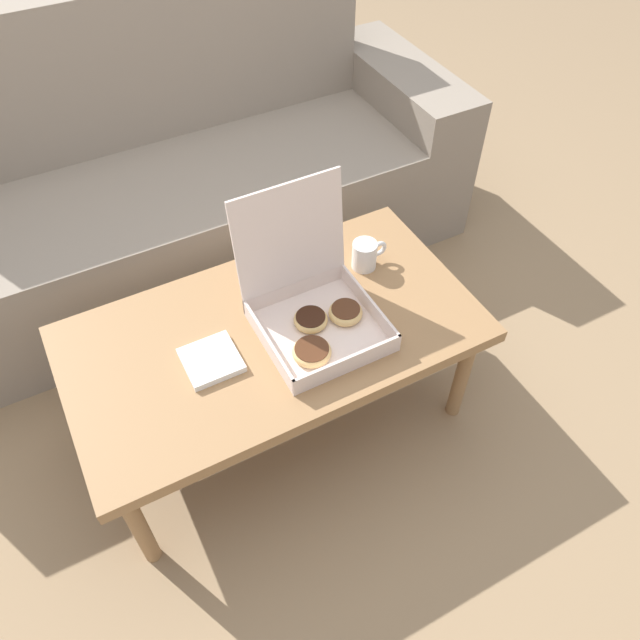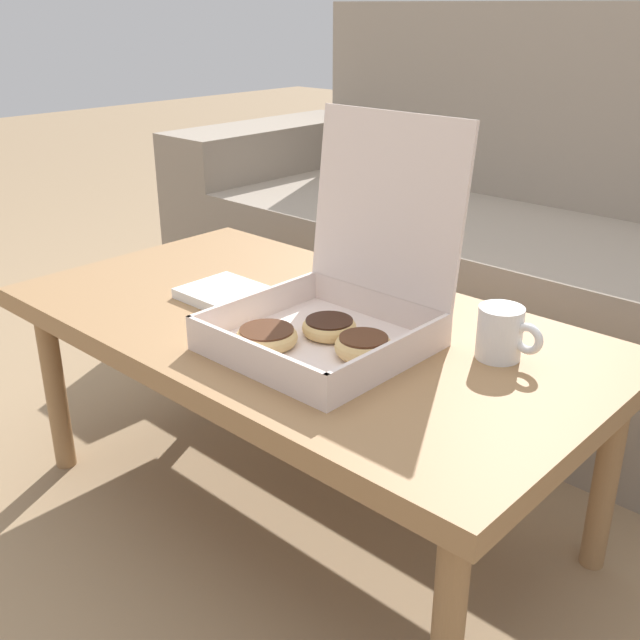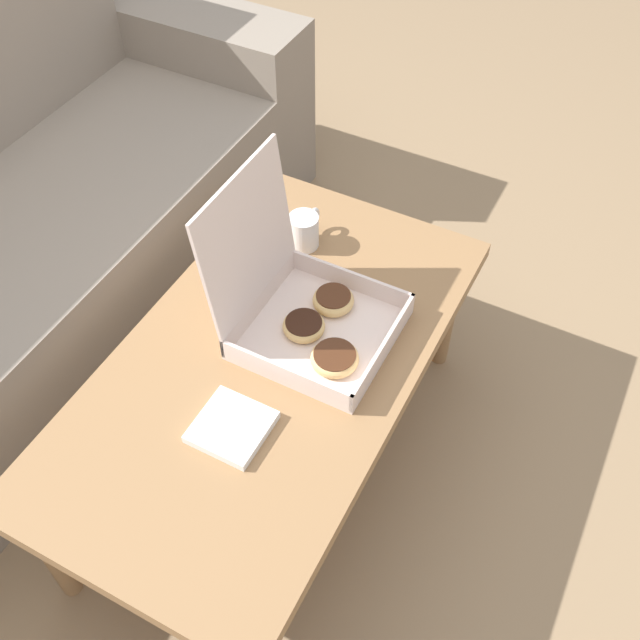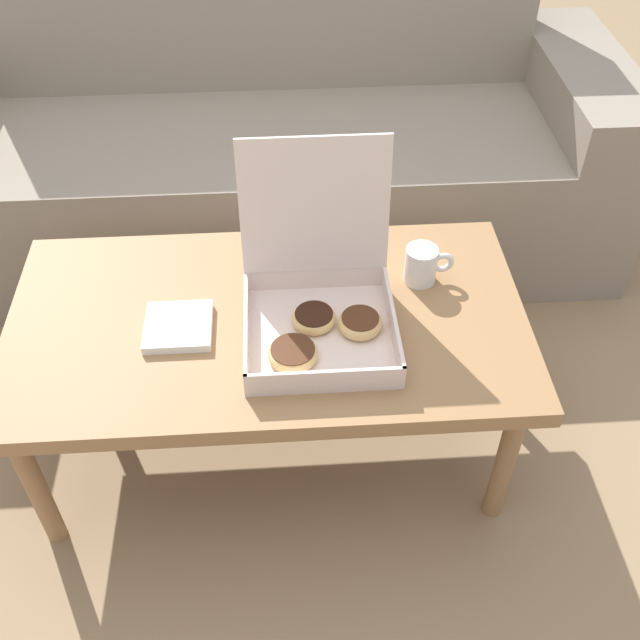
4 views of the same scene
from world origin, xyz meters
name	(u,v)px [view 1 (image 1 of 4)]	position (x,y,z in m)	size (l,w,h in m)	color
ground_plane	(267,392)	(0.00, 0.00, 0.00)	(12.00, 12.00, 0.00)	#937756
couch	(173,187)	(0.00, 0.78, 0.33)	(2.14, 0.75, 0.96)	gray
coffee_table	(273,339)	(0.00, -0.10, 0.38)	(1.13, 0.61, 0.42)	#997047
pastry_box	(314,306)	(0.11, -0.13, 0.49)	(0.31, 0.35, 0.37)	silver
coffee_mug	(365,255)	(0.35, 0.00, 0.47)	(0.11, 0.07, 0.09)	white
napkin_stack	(211,360)	(-0.19, -0.13, 0.43)	(0.14, 0.14, 0.02)	white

